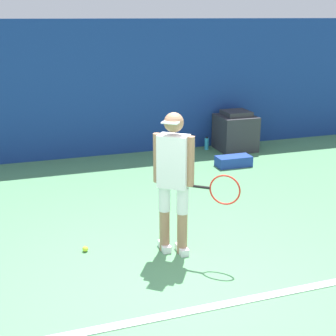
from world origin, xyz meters
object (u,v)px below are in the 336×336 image
tennis_player (175,177)px  equipment_bag (234,161)px  covered_chair (235,131)px  water_bottle (207,144)px  tennis_ball (85,249)px

tennis_player → equipment_bag: (2.11, 2.79, -0.83)m
covered_chair → water_bottle: size_ratio=3.05×
covered_chair → equipment_bag: size_ratio=1.26×
equipment_bag → water_bottle: water_bottle is taller
tennis_player → tennis_ball: (-1.01, 0.32, -0.90)m
equipment_bag → tennis_ball: bearing=-141.7°
tennis_player → equipment_bag: bearing=90.8°
tennis_ball → equipment_bag: equipment_bag is taller
covered_chair → water_bottle: covered_chair is taller
tennis_ball → tennis_player: bearing=-17.6°
tennis_player → covered_chair: 4.67m
equipment_bag → water_bottle: size_ratio=2.42×
tennis_player → equipment_bag: 3.59m
tennis_player → tennis_ball: bearing=-159.7°
covered_chair → water_bottle: 0.64m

